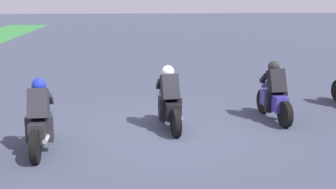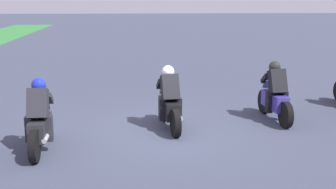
# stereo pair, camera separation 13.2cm
# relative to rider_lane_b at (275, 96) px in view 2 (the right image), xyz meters

# --- Properties ---
(ground_plane) EXTENTS (120.00, 120.00, 0.00)m
(ground_plane) POSITION_rel_rider_lane_b_xyz_m (-0.76, 2.86, -0.62)
(ground_plane) COLOR #393F51
(rider_lane_b) EXTENTS (2.04, 0.57, 1.51)m
(rider_lane_b) POSITION_rel_rider_lane_b_xyz_m (0.00, 0.00, 0.00)
(rider_lane_b) COLOR black
(rider_lane_b) RESTS_ON ground_plane
(rider_lane_c) EXTENTS (2.04, 0.59, 1.51)m
(rider_lane_c) POSITION_rel_rider_lane_b_xyz_m (-0.55, 2.73, 0.00)
(rider_lane_c) COLOR black
(rider_lane_c) RESTS_ON ground_plane
(rider_lane_d) EXTENTS (2.04, 0.55, 1.51)m
(rider_lane_d) POSITION_rel_rider_lane_b_xyz_m (-1.96, 5.48, 0.00)
(rider_lane_d) COLOR black
(rider_lane_d) RESTS_ON ground_plane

